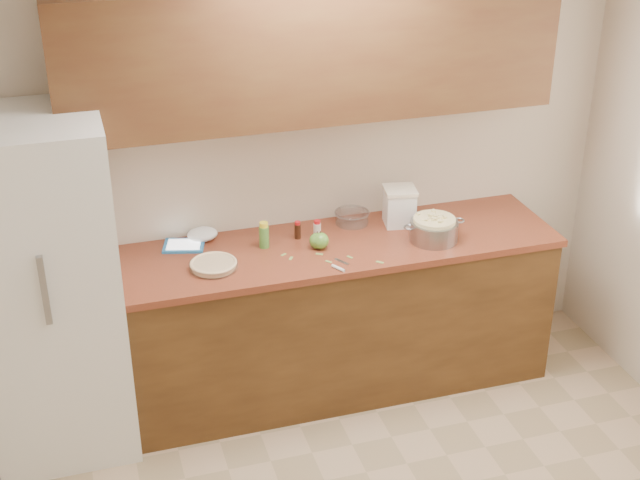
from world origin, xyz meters
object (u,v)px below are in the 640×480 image
object	(u,v)px
flour_canister	(399,206)
tablet	(184,246)
colander	(434,230)
pie	(214,265)

from	to	relation	value
flour_canister	tablet	bearing A→B (deg)	176.82
colander	flour_canister	world-z (taller)	flour_canister
pie	tablet	xyz separation A→B (m)	(-0.11, 0.29, -0.01)
colander	flour_canister	size ratio (longest dim) A/B	1.64
flour_canister	tablet	world-z (taller)	flour_canister
colander	flour_canister	xyz separation A→B (m)	(-0.11, 0.25, 0.05)
colander	pie	bearing A→B (deg)	178.70
colander	tablet	world-z (taller)	colander
tablet	flour_canister	bearing A→B (deg)	12.08
flour_canister	tablet	distance (m)	1.23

